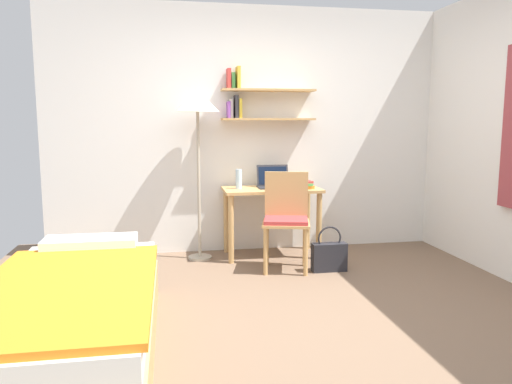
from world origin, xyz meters
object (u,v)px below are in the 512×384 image
(bed, at_px, (72,317))
(water_bottle, at_px, (239,179))
(desk, at_px, (272,202))
(laptop, at_px, (274,182))
(handbag, at_px, (329,256))
(standing_lamp, at_px, (198,109))
(book_stack, at_px, (303,184))
(desk_chair, at_px, (286,216))

(bed, relative_size, water_bottle, 10.21)
(bed, relative_size, desk, 2.05)
(laptop, relative_size, handbag, 0.79)
(standing_lamp, distance_m, handbag, 1.92)
(bed, height_order, laptop, laptop)
(water_bottle, xyz_separation_m, handbag, (0.76, -0.66, -0.67))
(standing_lamp, bearing_deg, handbag, -28.69)
(desk, bearing_deg, book_stack, -9.95)
(desk_chair, relative_size, water_bottle, 4.60)
(desk, xyz_separation_m, standing_lamp, (-0.75, 0.01, 0.95))
(desk_chair, bearing_deg, handbag, -21.91)
(standing_lamp, xyz_separation_m, water_bottle, (0.41, 0.02, -0.71))
(laptop, bearing_deg, water_bottle, -173.91)
(bed, xyz_separation_m, desk, (1.63, 1.99, 0.33))
(water_bottle, xyz_separation_m, book_stack, (0.66, -0.08, -0.06))
(bed, height_order, desk, desk)
(handbag, bearing_deg, laptop, 118.99)
(water_bottle, bearing_deg, handbag, -40.95)
(desk, distance_m, desk_chair, 0.49)
(desk, height_order, laptop, laptop)
(desk, xyz_separation_m, desk_chair, (0.04, -0.48, -0.06))
(bed, xyz_separation_m, book_stack, (1.95, 1.93, 0.51))
(desk, bearing_deg, water_bottle, 175.73)
(laptop, xyz_separation_m, water_bottle, (-0.37, -0.04, 0.04))
(bed, xyz_separation_m, desk_chair, (1.67, 1.50, 0.27))
(desk_chair, bearing_deg, bed, -137.99)
(book_stack, bearing_deg, standing_lamp, 176.72)
(water_bottle, bearing_deg, bed, -122.69)
(standing_lamp, xyz_separation_m, laptop, (0.78, 0.06, -0.75))
(book_stack, height_order, handbag, book_stack)
(bed, distance_m, handbag, 2.46)
(bed, distance_m, standing_lamp, 2.53)
(handbag, bearing_deg, water_bottle, 139.05)
(desk_chair, relative_size, standing_lamp, 0.54)
(water_bottle, relative_size, handbag, 0.47)
(bed, xyz_separation_m, laptop, (1.66, 2.05, 0.53))
(laptop, bearing_deg, book_stack, -23.05)
(water_bottle, bearing_deg, book_stack, -7.04)
(standing_lamp, bearing_deg, laptop, 4.37)
(desk_chair, height_order, laptop, laptop)
(bed, bearing_deg, desk, 50.64)
(book_stack, bearing_deg, desk_chair, -123.12)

